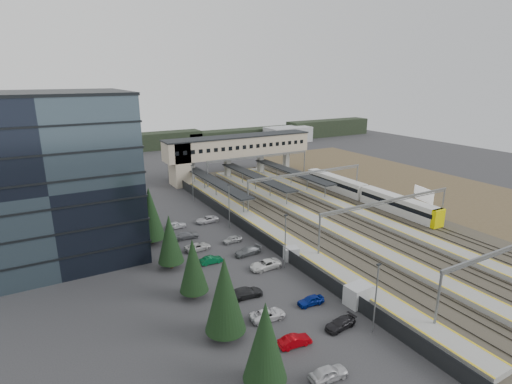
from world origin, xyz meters
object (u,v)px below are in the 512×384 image
relay_cabin_near (358,295)px  train (365,194)px  office_building (45,179)px  billboard (424,195)px  footbridge (230,149)px  relay_cabin_far (291,253)px

relay_cabin_near → train: size_ratio=0.08×
office_building → train: office_building is taller
train → billboard: billboard is taller
footbridge → train: (16.30, -32.86, -6.02)m
billboard → relay_cabin_far: bearing=-170.9°
relay_cabin_near → footbridge: (13.23, 62.09, 6.69)m
footbridge → billboard: (23.04, -42.25, -4.91)m
relay_cabin_far → billboard: 36.95m
train → billboard: (6.75, -9.39, 1.11)m
footbridge → office_building: bearing=-145.5°
office_building → billboard: (66.75, -12.26, -9.17)m
relay_cabin_near → footbridge: size_ratio=0.08×
relay_cabin_far → footbridge: 50.42m
footbridge → billboard: bearing=-61.4°
footbridge → train: size_ratio=1.09×
office_building → relay_cabin_near: (30.47, -32.09, -10.95)m
relay_cabin_far → footbridge: size_ratio=0.06×
relay_cabin_far → footbridge: footbridge is taller
relay_cabin_far → train: 33.38m
relay_cabin_near → footbridge: bearing=78.0°
office_building → train: size_ratio=0.66×
relay_cabin_near → billboard: size_ratio=0.58×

